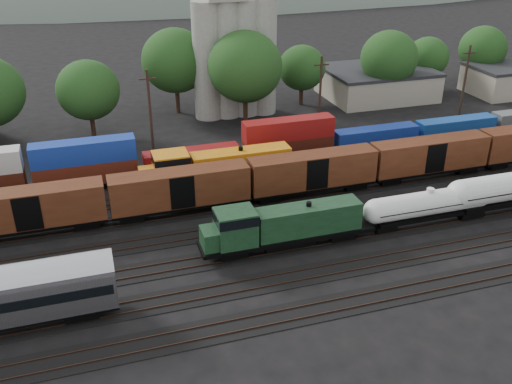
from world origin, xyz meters
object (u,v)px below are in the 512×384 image
object	(u,v)px
tank_car_a	(428,204)
grain_silo	(234,45)
green_locomotive	(279,226)
orange_locomotive	(213,168)

from	to	relation	value
tank_car_a	grain_silo	bearing A→B (deg)	103.22
green_locomotive	orange_locomotive	size ratio (longest dim) A/B	0.88
green_locomotive	orange_locomotive	world-z (taller)	orange_locomotive
orange_locomotive	grain_silo	bearing A→B (deg)	69.23
orange_locomotive	green_locomotive	bearing A→B (deg)	-79.36
orange_locomotive	tank_car_a	bearing A→B (deg)	-37.57
green_locomotive	grain_silo	size ratio (longest dim) A/B	0.61
green_locomotive	grain_silo	bearing A→B (deg)	80.25
green_locomotive	orange_locomotive	bearing A→B (deg)	100.64
tank_car_a	green_locomotive	bearing A→B (deg)	180.00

